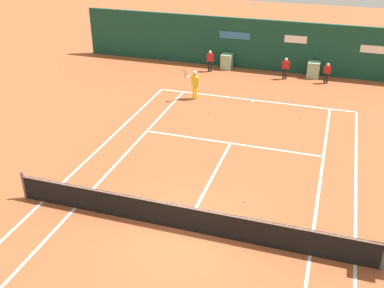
{
  "coord_description": "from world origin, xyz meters",
  "views": [
    {
      "loc": [
        3.88,
        -11.25,
        9.37
      ],
      "look_at": [
        -1.13,
        4.35,
        0.8
      ],
      "focal_mm": 42.95,
      "sensor_mm": 36.0,
      "label": 1
    }
  ],
  "objects_px": {
    "player_on_baseline": "(195,83)",
    "ball_kid_centre_post": "(285,67)",
    "ball_kid_left_post": "(210,60)",
    "tennis_ball_near_service_line": "(301,118)",
    "tennis_ball_by_sideline": "(246,201)",
    "tennis_ball_mid_court": "(210,113)",
    "ball_kid_right_post": "(327,72)"
  },
  "relations": [
    {
      "from": "player_on_baseline",
      "to": "tennis_ball_near_service_line",
      "type": "relative_size",
      "value": 26.34
    },
    {
      "from": "player_on_baseline",
      "to": "tennis_ball_by_sideline",
      "type": "distance_m",
      "value": 9.92
    },
    {
      "from": "tennis_ball_near_service_line",
      "to": "ball_kid_left_post",
      "type": "bearing_deg",
      "value": 138.13
    },
    {
      "from": "ball_kid_right_post",
      "to": "tennis_ball_mid_court",
      "type": "bearing_deg",
      "value": 51.63
    },
    {
      "from": "player_on_baseline",
      "to": "tennis_ball_near_service_line",
      "type": "distance_m",
      "value": 5.93
    },
    {
      "from": "ball_kid_right_post",
      "to": "ball_kid_left_post",
      "type": "bearing_deg",
      "value": 1.72
    },
    {
      "from": "tennis_ball_mid_court",
      "to": "player_on_baseline",
      "type": "bearing_deg",
      "value": 129.48
    },
    {
      "from": "player_on_baseline",
      "to": "ball_kid_left_post",
      "type": "relative_size",
      "value": 1.33
    },
    {
      "from": "player_on_baseline",
      "to": "ball_kid_left_post",
      "type": "xyz_separation_m",
      "value": [
        -0.47,
        4.7,
        -0.17
      ]
    },
    {
      "from": "ball_kid_right_post",
      "to": "tennis_ball_near_service_line",
      "type": "height_order",
      "value": "ball_kid_right_post"
    },
    {
      "from": "player_on_baseline",
      "to": "ball_kid_right_post",
      "type": "relative_size",
      "value": 1.45
    },
    {
      "from": "tennis_ball_near_service_line",
      "to": "tennis_ball_mid_court",
      "type": "height_order",
      "value": "same"
    },
    {
      "from": "ball_kid_right_post",
      "to": "ball_kid_left_post",
      "type": "xyz_separation_m",
      "value": [
        -7.1,
        0.0,
        0.06
      ]
    },
    {
      "from": "ball_kid_centre_post",
      "to": "tennis_ball_near_service_line",
      "type": "bearing_deg",
      "value": 99.69
    },
    {
      "from": "tennis_ball_by_sideline",
      "to": "tennis_ball_mid_court",
      "type": "bearing_deg",
      "value": 115.15
    },
    {
      "from": "ball_kid_centre_post",
      "to": "ball_kid_left_post",
      "type": "xyz_separation_m",
      "value": [
        -4.69,
        -0.0,
        0.01
      ]
    },
    {
      "from": "ball_kid_right_post",
      "to": "ball_kid_left_post",
      "type": "height_order",
      "value": "ball_kid_left_post"
    },
    {
      "from": "player_on_baseline",
      "to": "tennis_ball_near_service_line",
      "type": "xyz_separation_m",
      "value": [
        5.79,
        -0.91,
        -0.91
      ]
    },
    {
      "from": "player_on_baseline",
      "to": "ball_kid_centre_post",
      "type": "distance_m",
      "value": 6.32
    },
    {
      "from": "tennis_ball_near_service_line",
      "to": "tennis_ball_by_sideline",
      "type": "xyz_separation_m",
      "value": [
        -1.13,
        -7.8,
        0.0
      ]
    },
    {
      "from": "ball_kid_left_post",
      "to": "tennis_ball_by_sideline",
      "type": "relative_size",
      "value": 19.76
    },
    {
      "from": "ball_kid_right_post",
      "to": "player_on_baseline",
      "type": "bearing_deg",
      "value": 37.07
    },
    {
      "from": "ball_kid_centre_post",
      "to": "ball_kid_left_post",
      "type": "height_order",
      "value": "ball_kid_left_post"
    },
    {
      "from": "player_on_baseline",
      "to": "tennis_ball_mid_court",
      "type": "xyz_separation_m",
      "value": [
        1.32,
        -1.6,
        -0.91
      ]
    },
    {
      "from": "ball_kid_centre_post",
      "to": "tennis_ball_near_service_line",
      "type": "relative_size",
      "value": 19.42
    },
    {
      "from": "ball_kid_centre_post",
      "to": "ball_kid_left_post",
      "type": "distance_m",
      "value": 4.69
    },
    {
      "from": "tennis_ball_by_sideline",
      "to": "player_on_baseline",
      "type": "bearing_deg",
      "value": 118.13
    },
    {
      "from": "tennis_ball_by_sideline",
      "to": "ball_kid_centre_post",
      "type": "bearing_deg",
      "value": 91.88
    },
    {
      "from": "tennis_ball_near_service_line",
      "to": "tennis_ball_mid_court",
      "type": "relative_size",
      "value": 1.0
    },
    {
      "from": "player_on_baseline",
      "to": "ball_kid_right_post",
      "type": "bearing_deg",
      "value": -120.34
    },
    {
      "from": "ball_kid_left_post",
      "to": "ball_kid_centre_post",
      "type": "bearing_deg",
      "value": 178.66
    },
    {
      "from": "player_on_baseline",
      "to": "ball_kid_centre_post",
      "type": "height_order",
      "value": "player_on_baseline"
    }
  ]
}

